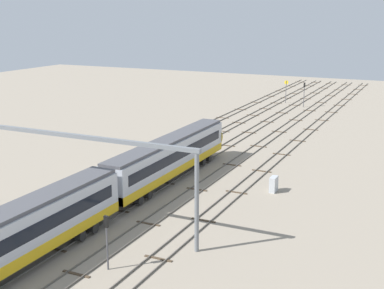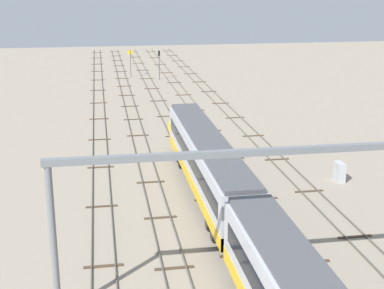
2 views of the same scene
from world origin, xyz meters
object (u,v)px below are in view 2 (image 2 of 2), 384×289
relay_cabinet (339,172)px  speed_sign_mid_trackside (130,60)px  overhead_gantry (261,184)px  signal_light_trackside_approach (159,61)px

relay_cabinet → speed_sign_mid_trackside: bearing=14.3°
overhead_gantry → signal_light_trackside_approach: 69.97m
signal_light_trackside_approach → relay_cabinet: size_ratio=3.00×
signal_light_trackside_approach → relay_cabinet: signal_light_trackside_approach is taller
signal_light_trackside_approach → relay_cabinet: (-53.20, -9.77, -2.41)m
overhead_gantry → speed_sign_mid_trackside: 73.48m
overhead_gantry → relay_cabinet: overhead_gantry is taller
speed_sign_mid_trackside → relay_cabinet: bearing=-165.7°
overhead_gantry → speed_sign_mid_trackside: size_ratio=4.59×
overhead_gantry → signal_light_trackside_approach: size_ratio=4.40×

